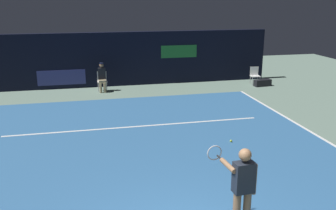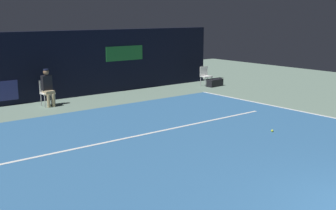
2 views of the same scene
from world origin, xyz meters
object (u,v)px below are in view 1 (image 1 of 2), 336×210
(courtside_chair_near, at_px, (255,75))
(tennis_ball, at_px, (231,141))
(line_judge_on_chair, at_px, (102,77))
(tennis_player, at_px, (242,188))
(equipment_bag, at_px, (263,83))

(courtside_chair_near, xyz_separation_m, tennis_ball, (-4.06, -6.97, -0.46))
(line_judge_on_chair, bearing_deg, courtside_chair_near, -1.95)
(tennis_player, relative_size, tennis_ball, 25.44)
(line_judge_on_chair, relative_size, courtside_chair_near, 1.50)
(tennis_ball, bearing_deg, courtside_chair_near, 59.78)
(courtside_chair_near, bearing_deg, line_judge_on_chair, 178.05)
(tennis_player, relative_size, courtside_chair_near, 1.97)
(line_judge_on_chair, distance_m, courtside_chair_near, 7.45)
(tennis_player, relative_size, line_judge_on_chair, 1.31)
(line_judge_on_chair, height_order, tennis_ball, line_judge_on_chair)
(tennis_player, relative_size, equipment_bag, 2.06)
(tennis_player, distance_m, courtside_chair_near, 12.65)
(equipment_bag, bearing_deg, tennis_player, -124.71)
(tennis_player, height_order, courtside_chair_near, tennis_player)
(tennis_player, xyz_separation_m, tennis_ball, (1.59, 4.33, -0.94))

